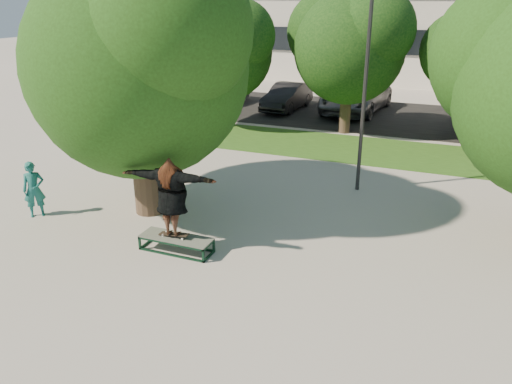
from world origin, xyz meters
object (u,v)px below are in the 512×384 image
at_px(lamppost, 365,91).
at_px(car_silver_b, 485,115).
at_px(bystander, 34,189).
at_px(car_dark, 287,97).
at_px(car_silver_a, 220,91).
at_px(car_grey, 356,97).
at_px(grind_box, 176,244).
at_px(tree_left, 137,54).

xyz_separation_m(lamppost, car_silver_b, (3.91, 9.68, -2.42)).
xyz_separation_m(bystander, car_silver_b, (11.91, 15.14, -0.07)).
xyz_separation_m(lamppost, car_dark, (-6.00, 10.68, -2.44)).
bearing_deg(car_silver_a, car_grey, 13.55).
bearing_deg(car_silver_a, grind_box, -61.57).
xyz_separation_m(grind_box, car_silver_a, (-6.70, 16.35, 0.58)).
xyz_separation_m(tree_left, car_silver_a, (-4.67, 14.42, -3.65)).
bearing_deg(bystander, car_grey, 27.21).
xyz_separation_m(tree_left, car_silver_b, (9.20, 13.59, -3.69)).
bearing_deg(car_grey, car_silver_a, -166.65).
relative_size(lamppost, car_dark, 1.43).
bearing_deg(car_dark, lamppost, -57.11).
bearing_deg(car_dark, car_silver_a, -174.17).
bearing_deg(car_silver_a, tree_left, -65.92).
bearing_deg(car_grey, grind_box, -86.86).
relative_size(grind_box, car_grey, 0.31).
distance_m(bystander, car_dark, 16.26).
bearing_deg(grind_box, bystander, 175.59).
relative_size(car_dark, car_silver_b, 0.85).
height_order(grind_box, car_silver_b, car_silver_b).
height_order(tree_left, car_silver_b, tree_left).
distance_m(car_dark, car_grey, 3.68).
relative_size(bystander, car_dark, 0.37).
distance_m(grind_box, car_dark, 16.74).
bearing_deg(car_grey, lamppost, -72.20).
height_order(car_silver_a, car_dark, car_silver_a).
xyz_separation_m(lamppost, car_silver_a, (-9.96, 10.52, -2.38)).
bearing_deg(tree_left, lamppost, 36.42).
xyz_separation_m(tree_left, car_grey, (2.88, 15.41, -3.62)).
height_order(tree_left, bystander, tree_left).
bearing_deg(car_grey, bystander, -102.28).
bearing_deg(car_dark, bystander, -93.51).
bearing_deg(lamppost, car_silver_a, 133.43).
xyz_separation_m(lamppost, bystander, (-8.00, -5.46, -2.36)).
height_order(bystander, car_dark, bystander).
xyz_separation_m(car_silver_a, car_dark, (3.96, 0.16, -0.07)).
bearing_deg(bystander, car_dark, 38.37).
xyz_separation_m(tree_left, grind_box, (2.03, -1.92, -4.23)).
bearing_deg(car_silver_a, car_silver_b, 2.70).
bearing_deg(grind_box, car_silver_a, 112.28).
relative_size(lamppost, car_grey, 1.05).
relative_size(tree_left, car_silver_b, 1.41).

